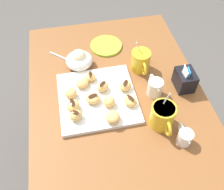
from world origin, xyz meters
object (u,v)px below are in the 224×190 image
at_px(coffee_mug_mustard_right, 163,116).
at_px(cream_pitcher_white, 155,87).
at_px(beignet_5, 103,87).
at_px(beignet_10, 82,83).
at_px(chocolate_sauce_pitcher, 185,137).
at_px(beignet_6, 113,117).
at_px(beignet_1, 125,86).
at_px(saucer_lime_left, 106,46).
at_px(beignet_9, 73,106).
at_px(coffee_mug_mustard_left, 141,61).
at_px(beignet_8, 130,101).
at_px(pastry_plate_square, 98,98).
at_px(beignet_3, 93,99).
at_px(beignet_7, 76,116).
at_px(ice_cream_bowl, 79,60).
at_px(beignet_4, 91,77).
at_px(beignet_2, 71,93).
at_px(dining_table, 118,118).
at_px(beignet_0, 109,102).
at_px(sugar_caddy, 185,80).

distance_m(coffee_mug_mustard_right, cream_pitcher_white, 0.15).
height_order(beignet_5, beignet_10, beignet_5).
xyz_separation_m(cream_pitcher_white, beignet_5, (-0.05, -0.20, -0.01)).
xyz_separation_m(chocolate_sauce_pitcher, beignet_6, (-0.13, -0.23, 0.00)).
height_order(coffee_mug_mustard_right, beignet_1, coffee_mug_mustard_right).
distance_m(chocolate_sauce_pitcher, beignet_10, 0.44).
relative_size(saucer_lime_left, beignet_9, 2.72).
height_order(coffee_mug_mustard_left, beignet_8, coffee_mug_mustard_left).
distance_m(pastry_plate_square, coffee_mug_mustard_right, 0.27).
relative_size(beignet_3, beignet_7, 1.15).
bearing_deg(chocolate_sauce_pitcher, ice_cream_bowl, -145.09).
xyz_separation_m(pastry_plate_square, ice_cream_bowl, (-0.20, -0.05, 0.03)).
bearing_deg(beignet_10, cream_pitcher_white, 73.57).
xyz_separation_m(beignet_4, beignet_7, (0.18, -0.08, 0.00)).
relative_size(pastry_plate_square, ice_cream_bowl, 2.58).
bearing_deg(cream_pitcher_white, beignet_5, -102.97).
distance_m(chocolate_sauce_pitcher, beignet_9, 0.42).
distance_m(pastry_plate_square, beignet_4, 0.10).
bearing_deg(coffee_mug_mustard_right, beignet_9, -111.17).
bearing_deg(beignet_3, beignet_2, -117.78).
bearing_deg(beignet_8, ice_cream_bowl, -147.70).
distance_m(beignet_4, beignet_10, 0.05).
relative_size(dining_table, beignet_5, 20.74).
relative_size(beignet_4, beignet_9, 0.84).
height_order(coffee_mug_mustard_right, chocolate_sauce_pitcher, coffee_mug_mustard_right).
height_order(cream_pitcher_white, beignet_0, cream_pitcher_white).
bearing_deg(beignet_6, beignet_4, -166.95).
distance_m(coffee_mug_mustard_right, beignet_8, 0.14).
xyz_separation_m(coffee_mug_mustard_left, beignet_3, (0.15, -0.23, -0.02)).
bearing_deg(beignet_7, chocolate_sauce_pitcher, 66.08).
bearing_deg(beignet_2, beignet_0, 62.88).
height_order(coffee_mug_mustard_right, saucer_lime_left, coffee_mug_mustard_right).
bearing_deg(cream_pitcher_white, coffee_mug_mustard_left, -172.93).
bearing_deg(beignet_7, beignet_10, 164.27).
height_order(dining_table, sugar_caddy, sugar_caddy).
xyz_separation_m(pastry_plate_square, beignet_3, (0.02, -0.02, 0.02)).
xyz_separation_m(chocolate_sauce_pitcher, beignet_0, (-0.20, -0.23, 0.00)).
bearing_deg(beignet_2, sugar_caddy, 86.74).
bearing_deg(chocolate_sauce_pitcher, saucer_lime_left, -162.58).
bearing_deg(chocolate_sauce_pitcher, beignet_8, -141.70).
bearing_deg(dining_table, pastry_plate_square, -98.40).
bearing_deg(beignet_5, beignet_9, -60.55).
relative_size(beignet_9, beignet_10, 1.01).
bearing_deg(coffee_mug_mustard_left, beignet_1, -39.60).
distance_m(cream_pitcher_white, ice_cream_bowl, 0.35).
bearing_deg(beignet_10, beignet_7, -15.73).
relative_size(beignet_1, beignet_10, 0.96).
xyz_separation_m(beignet_3, beignet_6, (0.10, 0.06, 0.00)).
relative_size(beignet_1, beignet_7, 1.10).
relative_size(pastry_plate_square, beignet_10, 5.55).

